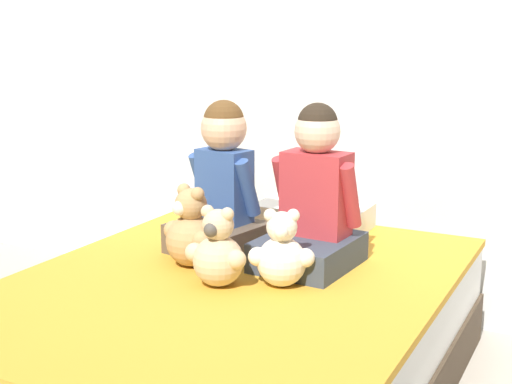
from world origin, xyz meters
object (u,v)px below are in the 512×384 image
object	(u,v)px
child_on_left	(222,186)
teddy_bear_held_by_right_child	(282,254)
teddy_bear_held_by_left_child	(191,232)
teddy_bear_between_children	(217,253)
pillow_at_headboard	(313,216)
bed	(231,339)
child_on_right	(313,202)

from	to	relation	value
child_on_left	teddy_bear_held_by_right_child	world-z (taller)	child_on_left
teddy_bear_held_by_left_child	teddy_bear_between_children	xyz separation A→B (m)	(0.20, -0.14, -0.01)
teddy_bear_held_by_right_child	pillow_at_headboard	bearing A→B (deg)	82.39
teddy_bear_held_by_right_child	teddy_bear_held_by_left_child	bearing A→B (deg)	151.41
bed	teddy_bear_between_children	xyz separation A→B (m)	(-0.00, -0.08, 0.36)
child_on_right	bed	bearing A→B (deg)	-120.38
teddy_bear_held_by_left_child	child_on_right	bearing A→B (deg)	52.28
bed	child_on_right	xyz separation A→B (m)	(0.20, 0.29, 0.48)
bed	teddy_bear_held_by_left_child	xyz separation A→B (m)	(-0.20, 0.06, 0.37)
teddy_bear_held_by_left_child	teddy_bear_held_by_right_child	distance (m)	0.40
teddy_bear_held_by_right_child	teddy_bear_between_children	world-z (taller)	teddy_bear_between_children
child_on_right	teddy_bear_held_by_right_child	bearing A→B (deg)	-86.27
child_on_right	teddy_bear_held_by_left_child	xyz separation A→B (m)	(-0.40, -0.23, -0.11)
teddy_bear_held_by_left_child	pillow_at_headboard	xyz separation A→B (m)	(0.20, 0.71, -0.08)
bed	child_on_left	distance (m)	0.61
child_on_right	teddy_bear_held_by_left_child	world-z (taller)	child_on_right
pillow_at_headboard	bed	bearing A→B (deg)	-90.00
teddy_bear_between_children	pillow_at_headboard	distance (m)	0.86
child_on_left	pillow_at_headboard	size ratio (longest dim) A/B	1.23
bed	teddy_bear_held_by_right_child	size ratio (longest dim) A/B	6.84
teddy_bear_between_children	pillow_at_headboard	xyz separation A→B (m)	(0.00, 0.86, -0.07)
child_on_right	pillow_at_headboard	bearing A→B (deg)	116.70
child_on_left	teddy_bear_held_by_left_child	distance (m)	0.26
bed	teddy_bear_between_children	distance (m)	0.37
child_on_left	teddy_bear_between_children	xyz separation A→B (m)	(0.19, -0.37, -0.15)
child_on_right	teddy_bear_between_children	world-z (taller)	child_on_right
pillow_at_headboard	child_on_left	bearing A→B (deg)	-111.92
child_on_left	teddy_bear_held_by_right_child	bearing A→B (deg)	-23.13
teddy_bear_between_children	pillow_at_headboard	world-z (taller)	teddy_bear_between_children
child_on_left	child_on_right	bearing A→B (deg)	12.12
teddy_bear_held_by_right_child	pillow_at_headboard	distance (m)	0.78
teddy_bear_held_by_right_child	pillow_at_headboard	world-z (taller)	teddy_bear_held_by_right_child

